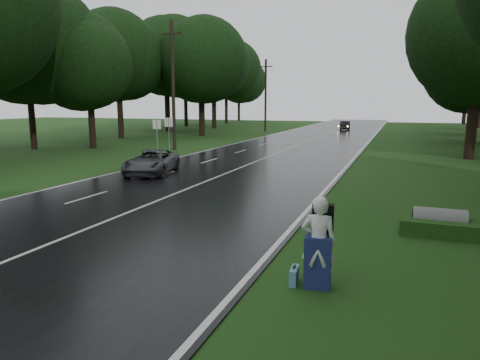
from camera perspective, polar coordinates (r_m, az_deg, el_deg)
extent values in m
plane|color=#1B3E12|center=(15.30, -15.48, -4.69)|extent=(160.00, 160.00, 0.00)
cube|color=black|center=(33.34, 4.96, 3.54)|extent=(12.00, 140.00, 0.04)
cube|color=silver|center=(33.34, 4.96, 3.58)|extent=(0.12, 140.00, 0.01)
imported|color=#45474A|center=(23.89, -11.55, 2.37)|extent=(3.15, 4.96, 1.28)
imported|color=black|center=(63.07, 13.58, 6.97)|extent=(1.87, 3.94, 1.25)
imported|color=silver|center=(9.16, 10.25, -8.07)|extent=(0.76, 0.54, 1.96)
cube|color=navy|center=(9.30, 10.16, -10.60)|extent=(0.58, 0.42, 1.10)
cube|color=black|center=(9.30, 10.82, -5.03)|extent=(0.47, 0.28, 0.63)
cube|color=teal|center=(9.55, 7.13, -12.35)|extent=(0.18, 0.51, 0.36)
cylinder|color=slate|center=(14.33, 24.57, -6.26)|extent=(1.47, 0.74, 0.74)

